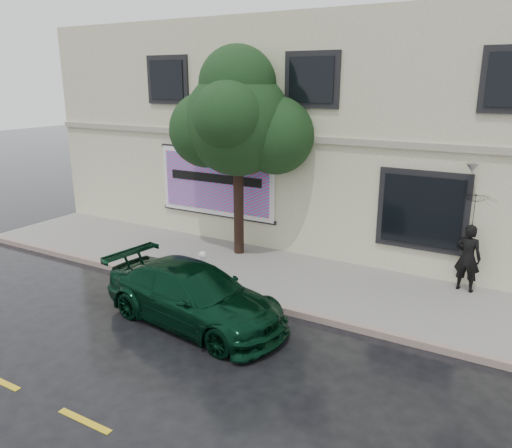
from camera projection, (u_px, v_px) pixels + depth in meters
The scene contains 11 objects.
ground at pixel (212, 329), 10.79m from camera, with size 90.00×90.00×0.00m, color black.
sidewalk at pixel (280, 277), 13.48m from camera, with size 20.00×3.50×0.15m, color gray.
curb at pixel (247, 301), 12.02m from camera, with size 20.00×0.18×0.16m, color gray.
road_marking at pixel (85, 421), 7.88m from camera, with size 19.00×0.12×0.01m, color gold.
building at pixel (358, 131), 17.31m from camera, with size 20.00×8.12×7.00m.
billboard at pixel (216, 183), 15.85m from camera, with size 4.30×0.16×2.20m.
car at pixel (194, 295), 10.93m from camera, with size 1.97×4.47×1.30m, color black.
pedestrian at pixel (468, 258), 12.21m from camera, with size 0.62×0.41×1.70m, color black.
umbrella at pixel (474, 209), 11.86m from camera, with size 1.06×1.06×0.79m, color black.
street_tree at pixel (238, 123), 14.09m from camera, with size 3.03×3.03×5.40m.
fire_hydrant at pixel (203, 267), 12.86m from camera, with size 0.34×0.32×0.83m.
Camera 1 is at (5.70, -7.95, 5.18)m, focal length 35.00 mm.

